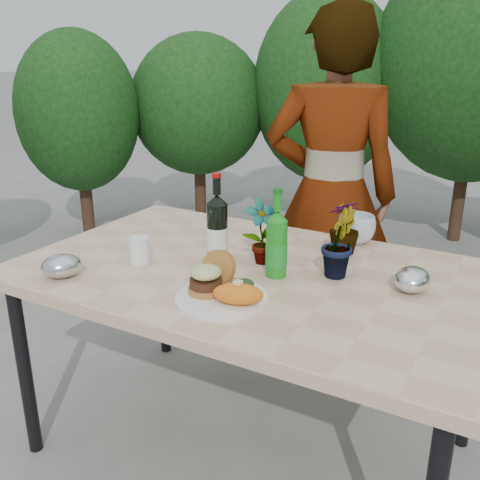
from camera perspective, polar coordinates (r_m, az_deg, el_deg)
The scene contains 17 objects.
ground at distance 2.25m, azimuth 1.07°, elevation -21.08°, with size 80.00×80.00×0.00m, color slate.
patio_table at distance 1.87m, azimuth 1.20°, elevation -4.71°, with size 1.60×1.00×0.75m.
dinner_plate at distance 1.62m, azimuth -1.97°, elevation -6.25°, with size 0.28×0.28×0.01m, color white.
burger_stack at distance 1.64m, azimuth -3.30°, elevation -3.91°, with size 0.11×0.16×0.11m.
sweet_potato at distance 1.55m, azimuth -0.21°, elevation -5.78°, with size 0.15×0.08×0.06m, color orange.
grilled_veg at distance 1.67m, azimuth 0.18°, elevation -4.57°, with size 0.08×0.05×0.03m.
wine_bottle at distance 1.89m, azimuth -2.43°, elevation 1.14°, with size 0.08×0.08×0.32m.
sparkling_water at distance 1.76m, azimuth 3.92°, elevation -0.53°, with size 0.07×0.07×0.30m.
plastic_cup at distance 1.92m, azimuth -10.67°, elevation -1.09°, with size 0.07×0.07×0.10m, color white.
seedling_left at distance 1.86m, azimuth 2.28°, elevation 0.85°, with size 0.12×0.08×0.23m, color #25561D.
seedling_mid at distance 1.79m, azimuth 10.42°, elevation -0.24°, with size 0.13×0.10×0.23m, color #285F20.
seedling_right at distance 2.01m, azimuth 11.07°, elevation 1.40°, with size 0.11×0.11×0.20m, color #2B5B1F.
blue_bowl at distance 2.14m, azimuth 12.34°, elevation 1.14°, with size 0.14×0.14×0.11m, color silver.
foil_packet_left at distance 1.87m, azimuth -18.51°, elevation -2.65°, with size 0.13×0.11×0.08m, color #B6B8BD.
foil_packet_right at distance 1.75m, azimuth 17.91°, elevation -4.03°, with size 0.13×0.11×0.08m, color silver.
person at distance 2.50m, azimuth 9.66°, elevation 4.68°, with size 0.61×0.40×1.67m, color #95654A.
terracotta_pot at distance 4.34m, azimuth -4.59°, elevation 0.59°, with size 0.17×0.17×0.14m.
Camera 1 is at (0.80, -1.51, 1.45)m, focal length 40.00 mm.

